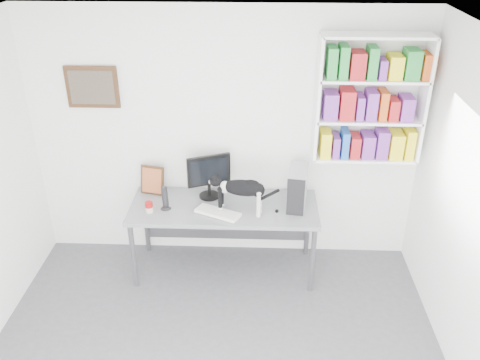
# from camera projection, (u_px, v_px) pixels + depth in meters

# --- Properties ---
(room) EXTENTS (4.01, 4.01, 2.70)m
(room) POSITION_uv_depth(u_px,v_px,m) (206.00, 256.00, 3.47)
(room) COLOR #58585D
(room) RESTS_ON ground
(bookshelf) EXTENTS (1.03, 0.28, 1.24)m
(bookshelf) POSITION_uv_depth(u_px,v_px,m) (370.00, 100.00, 4.81)
(bookshelf) COLOR white
(bookshelf) RESTS_ON room
(wall_art) EXTENTS (0.52, 0.04, 0.42)m
(wall_art) POSITION_uv_depth(u_px,v_px,m) (92.00, 87.00, 4.99)
(wall_art) COLOR #422A15
(wall_art) RESTS_ON room
(desk) EXTENTS (1.90, 0.74, 0.79)m
(desk) POSITION_uv_depth(u_px,v_px,m) (224.00, 238.00, 5.33)
(desk) COLOR gray
(desk) RESTS_ON room
(monitor) EXTENTS (0.50, 0.37, 0.48)m
(monitor) POSITION_uv_depth(u_px,v_px,m) (209.00, 176.00, 5.20)
(monitor) COLOR black
(monitor) RESTS_ON desk
(keyboard) EXTENTS (0.48, 0.34, 0.03)m
(keyboard) POSITION_uv_depth(u_px,v_px,m) (218.00, 213.00, 4.99)
(keyboard) COLOR white
(keyboard) RESTS_ON desk
(pc_tower) EXTENTS (0.24, 0.42, 0.40)m
(pc_tower) POSITION_uv_depth(u_px,v_px,m) (297.00, 188.00, 5.06)
(pc_tower) COLOR #A8A7AC
(pc_tower) RESTS_ON desk
(speaker) EXTENTS (0.14, 0.14, 0.25)m
(speaker) POSITION_uv_depth(u_px,v_px,m) (165.00, 198.00, 5.04)
(speaker) COLOR black
(speaker) RESTS_ON desk
(leaning_print) EXTENTS (0.27, 0.16, 0.32)m
(leaning_print) POSITION_uv_depth(u_px,v_px,m) (152.00, 180.00, 5.30)
(leaning_print) COLOR #422A15
(leaning_print) RESTS_ON desk
(soup_can) EXTENTS (0.09, 0.09, 0.11)m
(soup_can) POSITION_uv_depth(u_px,v_px,m) (149.00, 207.00, 5.01)
(soup_can) COLOR #A50E0E
(soup_can) RESTS_ON desk
(cat) EXTENTS (0.64, 0.26, 0.38)m
(cat) POSITION_uv_depth(u_px,v_px,m) (242.00, 196.00, 4.93)
(cat) COLOR black
(cat) RESTS_ON desk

